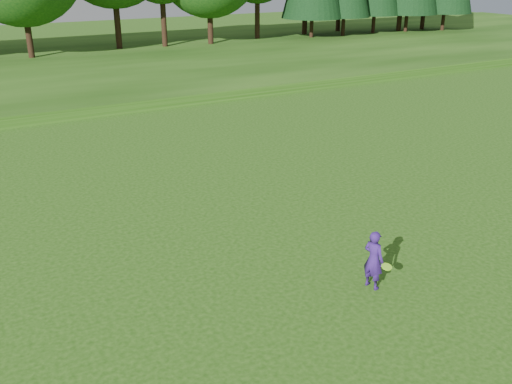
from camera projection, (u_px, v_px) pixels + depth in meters
ground at (255, 310)px, 13.09m from camera, size 140.00×140.00×0.00m
berm at (21, 69)px, 40.42m from camera, size 130.00×30.00×0.60m
walking_path at (64, 117)px, 29.22m from camera, size 130.00×1.60×0.04m
woman at (374, 260)px, 13.72m from camera, size 0.48×0.78×1.51m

